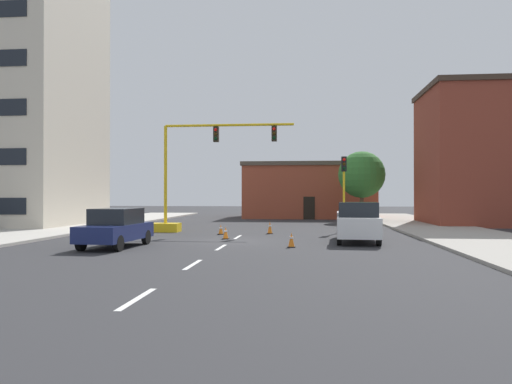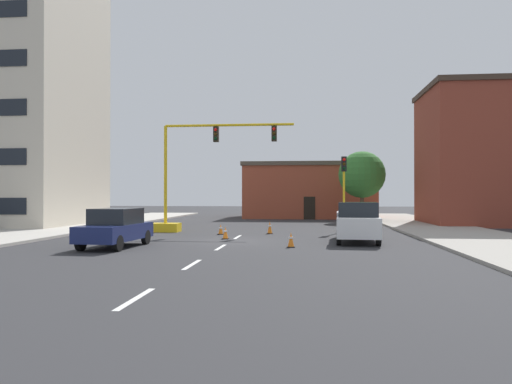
{
  "view_description": "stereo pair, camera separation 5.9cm",
  "coord_description": "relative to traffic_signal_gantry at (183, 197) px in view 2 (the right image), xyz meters",
  "views": [
    {
      "loc": [
        3.77,
        -24.77,
        2.32
      ],
      "look_at": [
        0.49,
        7.69,
        2.55
      ],
      "focal_mm": 34.68,
      "sensor_mm": 36.0,
      "label": 1
    },
    {
      "loc": [
        3.83,
        -24.77,
        2.32
      ],
      "look_at": [
        0.49,
        7.69,
        2.55
      ],
      "focal_mm": 34.68,
      "sensor_mm": 36.0,
      "label": 2
    }
  ],
  "objects": [
    {
      "name": "ground_plane",
      "position": [
        3.97,
        -5.95,
        -2.24
      ],
      "size": [
        160.0,
        160.0,
        0.0
      ],
      "primitive_type": "plane",
      "color": "#2D2D30"
    },
    {
      "name": "sidewalk_left",
      "position": [
        -8.72,
        2.05,
        -2.17
      ],
      "size": [
        6.0,
        56.0,
        0.14
      ],
      "primitive_type": "cube",
      "color": "#B2ADA3",
      "rests_on": "ground_plane"
    },
    {
      "name": "sidewalk_right",
      "position": [
        16.67,
        2.05,
        -2.17
      ],
      "size": [
        6.0,
        56.0,
        0.14
      ],
      "primitive_type": "cube",
      "color": "#9E998E",
      "rests_on": "ground_plane"
    },
    {
      "name": "lane_stripe_seg_0",
      "position": [
        3.97,
        -19.95,
        -2.24
      ],
      "size": [
        0.16,
        2.4,
        0.01
      ],
      "primitive_type": "cube",
      "color": "silver",
      "rests_on": "ground_plane"
    },
    {
      "name": "lane_stripe_seg_1",
      "position": [
        3.97,
        -14.45,
        -2.24
      ],
      "size": [
        0.16,
        2.4,
        0.01
      ],
      "primitive_type": "cube",
      "color": "silver",
      "rests_on": "ground_plane"
    },
    {
      "name": "lane_stripe_seg_2",
      "position": [
        3.97,
        -8.95,
        -2.24
      ],
      "size": [
        0.16,
        2.4,
        0.01
      ],
      "primitive_type": "cube",
      "color": "silver",
      "rests_on": "ground_plane"
    },
    {
      "name": "lane_stripe_seg_3",
      "position": [
        3.97,
        -3.45,
        -2.24
      ],
      "size": [
        0.16,
        2.4,
        0.01
      ],
      "primitive_type": "cube",
      "color": "silver",
      "rests_on": "ground_plane"
    },
    {
      "name": "building_tall_left",
      "position": [
        -15.62,
        5.21,
        9.24
      ],
      "size": [
        13.22,
        11.34,
        22.95
      ],
      "color": "beige",
      "rests_on": "ground_plane"
    },
    {
      "name": "building_brick_center",
      "position": [
        8.07,
        22.14,
        0.59
      ],
      "size": [
        13.44,
        10.22,
        5.65
      ],
      "color": "brown",
      "rests_on": "ground_plane"
    },
    {
      "name": "building_row_right",
      "position": [
        23.57,
        9.62,
        3.19
      ],
      "size": [
        13.02,
        8.78,
        10.85
      ],
      "color": "brown",
      "rests_on": "ground_plane"
    },
    {
      "name": "traffic_signal_gantry",
      "position": [
        0.0,
        0.0,
        0.0
      ],
      "size": [
        9.07,
        1.2,
        6.83
      ],
      "color": "yellow",
      "rests_on": "ground_plane"
    },
    {
      "name": "traffic_light_pole_right",
      "position": [
        10.17,
        1.2,
        1.28
      ],
      "size": [
        0.32,
        0.47,
        4.8
      ],
      "color": "yellow",
      "rests_on": "ground_plane"
    },
    {
      "name": "tree_right_far",
      "position": [
        12.62,
        13.25,
        1.89
      ],
      "size": [
        4.09,
        4.09,
        6.19
      ],
      "color": "brown",
      "rests_on": "ground_plane"
    },
    {
      "name": "pickup_truck_white",
      "position": [
        10.3,
        -5.72,
        -1.27
      ],
      "size": [
        2.34,
        5.52,
        1.99
      ],
      "color": "white",
      "rests_on": "ground_plane"
    },
    {
      "name": "sedan_navy_near_left",
      "position": [
        -0.7,
        -9.41,
        -1.36
      ],
      "size": [
        2.1,
        4.6,
        1.74
      ],
      "color": "navy",
      "rests_on": "ground_plane"
    },
    {
      "name": "traffic_cone_roadside_a",
      "position": [
        3.5,
        -4.77,
        -1.92
      ],
      "size": [
        0.36,
        0.36,
        0.66
      ],
      "color": "black",
      "rests_on": "ground_plane"
    },
    {
      "name": "traffic_cone_roadside_b",
      "position": [
        5.59,
        -1.0,
        -1.87
      ],
      "size": [
        0.36,
        0.36,
        0.77
      ],
      "color": "black",
      "rests_on": "ground_plane"
    },
    {
      "name": "traffic_cone_roadside_c",
      "position": [
        2.72,
        -1.74,
        -1.95
      ],
      "size": [
        0.36,
        0.36,
        0.61
      ],
      "color": "black",
      "rests_on": "ground_plane"
    },
    {
      "name": "traffic_cone_roadside_d",
      "position": [
        7.1,
        -8.63,
        -1.91
      ],
      "size": [
        0.36,
        0.36,
        0.67
      ],
      "color": "black",
      "rests_on": "ground_plane"
    }
  ]
}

